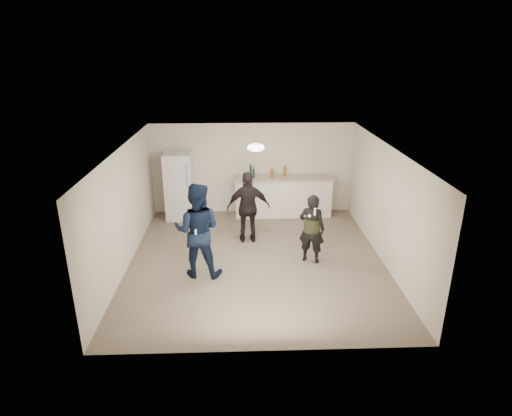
{
  "coord_description": "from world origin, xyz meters",
  "views": [
    {
      "loc": [
        -0.32,
        -8.38,
        4.4
      ],
      "look_at": [
        0.0,
        0.2,
        1.15
      ],
      "focal_mm": 30.0,
      "sensor_mm": 36.0,
      "label": 1
    }
  ],
  "objects_px": {
    "counter": "(283,197)",
    "woman": "(312,229)",
    "spectator": "(248,207)",
    "fridge": "(179,186)",
    "shaker": "(274,175)",
    "man": "(197,230)"
  },
  "relations": [
    {
      "from": "counter",
      "to": "spectator",
      "type": "xyz_separation_m",
      "value": [
        -0.98,
        -1.67,
        0.34
      ]
    },
    {
      "from": "shaker",
      "to": "spectator",
      "type": "height_order",
      "value": "spectator"
    },
    {
      "from": "woman",
      "to": "counter",
      "type": "bearing_deg",
      "value": -60.04
    },
    {
      "from": "counter",
      "to": "fridge",
      "type": "relative_size",
      "value": 1.44
    },
    {
      "from": "counter",
      "to": "woman",
      "type": "relative_size",
      "value": 1.7
    },
    {
      "from": "fridge",
      "to": "spectator",
      "type": "bearing_deg",
      "value": -41.11
    },
    {
      "from": "man",
      "to": "counter",
      "type": "bearing_deg",
      "value": -115.21
    },
    {
      "from": "counter",
      "to": "fridge",
      "type": "bearing_deg",
      "value": -178.58
    },
    {
      "from": "counter",
      "to": "fridge",
      "type": "height_order",
      "value": "fridge"
    },
    {
      "from": "counter",
      "to": "spectator",
      "type": "height_order",
      "value": "spectator"
    },
    {
      "from": "counter",
      "to": "woman",
      "type": "height_order",
      "value": "woman"
    },
    {
      "from": "shaker",
      "to": "woman",
      "type": "relative_size",
      "value": 0.11
    },
    {
      "from": "man",
      "to": "fridge",
      "type": "bearing_deg",
      "value": -69.02
    },
    {
      "from": "woman",
      "to": "fridge",
      "type": "bearing_deg",
      "value": -17.42
    },
    {
      "from": "spectator",
      "to": "woman",
      "type": "bearing_deg",
      "value": 137.99
    },
    {
      "from": "fridge",
      "to": "man",
      "type": "height_order",
      "value": "man"
    },
    {
      "from": "counter",
      "to": "spectator",
      "type": "relative_size",
      "value": 1.51
    },
    {
      "from": "fridge",
      "to": "spectator",
      "type": "height_order",
      "value": "fridge"
    },
    {
      "from": "counter",
      "to": "woman",
      "type": "xyz_separation_m",
      "value": [
        0.34,
        -2.74,
        0.24
      ]
    },
    {
      "from": "man",
      "to": "woman",
      "type": "height_order",
      "value": "man"
    },
    {
      "from": "spectator",
      "to": "man",
      "type": "bearing_deg",
      "value": 52.99
    },
    {
      "from": "counter",
      "to": "spectator",
      "type": "distance_m",
      "value": 1.97
    }
  ]
}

